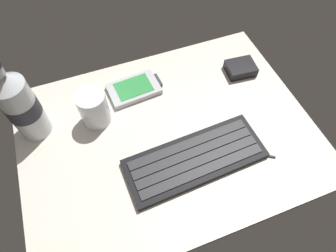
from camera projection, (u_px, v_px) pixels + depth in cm
name	position (u px, v px, depth cm)	size (l,w,h in cm)	color
ground_plane	(168.00, 136.00, 64.94)	(64.00, 48.00, 2.80)	beige
keyboard	(195.00, 159.00, 59.99)	(29.48, 12.32, 1.70)	black
handheld_device	(134.00, 89.00, 70.13)	(13.21, 8.53, 1.50)	#B7BABF
juice_cup	(94.00, 109.00, 62.95)	(6.40, 6.40, 8.50)	silver
water_bottle	(20.00, 105.00, 57.20)	(6.73, 6.73, 20.80)	silver
charger_block	(241.00, 68.00, 73.09)	(7.00, 5.60, 2.40)	black
stylus_pen	(253.00, 153.00, 61.24)	(0.70, 0.70, 9.50)	#26262B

